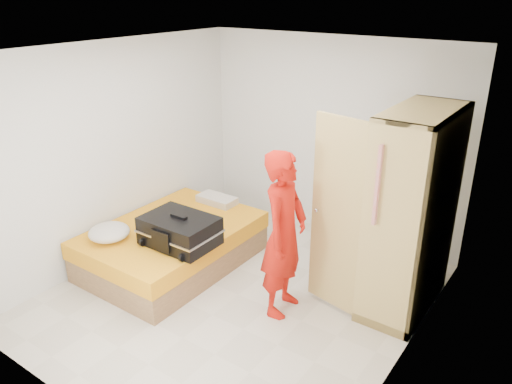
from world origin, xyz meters
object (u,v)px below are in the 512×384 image
Objects in this scene: suitcase at (180,231)px; round_cushion at (109,232)px; person at (284,234)px; wardrobe at (405,218)px; bed at (173,245)px.

suitcase is 1.77× the size of round_cushion.
person is at bearing 11.07° from suitcase.
wardrobe reaches higher than person.
suitcase is at bearing 28.18° from round_cushion.
bed is 4.42× the size of round_cushion.
wardrobe reaches higher than round_cushion.
bed is at bearing 81.74° from person.
round_cushion is (-2.84, -1.41, -0.41)m from wardrobe.
bed is at bearing 61.26° from round_cushion.
person is (-0.94, -0.78, -0.13)m from wardrobe.
suitcase is (-1.19, -0.25, -0.21)m from person.
wardrobe is at bearing 26.35° from round_cushion.
round_cushion is (-0.72, -0.38, -0.07)m from suitcase.
suitcase is at bearing -154.28° from wardrobe.
wardrobe is 1.21× the size of person.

